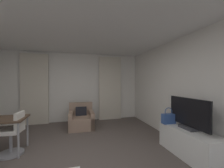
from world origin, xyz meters
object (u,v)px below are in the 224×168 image
Objects in this scene: armchair at (81,120)px; tv_console at (189,143)px; handbag_primary at (168,118)px; desk_chair at (13,136)px; tv_flatscreen at (188,114)px.

tv_console is at bearing -49.81° from armchair.
handbag_primary is at bearing 107.68° from tv_console.
armchair is 2.02m from desk_chair.
tv_flatscreen is at bearing -71.52° from handbag_primary.
tv_flatscreen reaches higher than armchair.
tv_flatscreen is (3.48, -0.98, 0.46)m from desk_chair.
armchair is 3.14m from tv_console.
desk_chair is at bearing 164.29° from tv_flatscreen.
armchair is 3.18m from tv_flatscreen.
tv_flatscreen reaches higher than tv_console.
tv_flatscreen is (0.00, 0.02, 0.57)m from tv_console.
armchair is 2.74m from handbag_primary.
tv_console is 0.62m from handbag_primary.
desk_chair is 3.64m from tv_flatscreen.
handbag_primary is (3.34, -0.55, 0.28)m from desk_chair.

